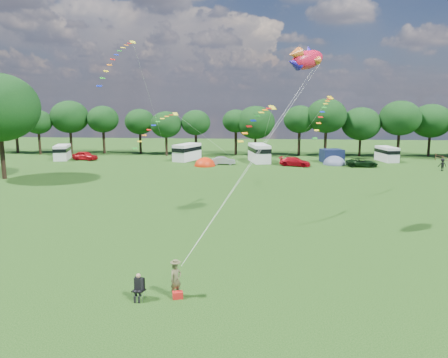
# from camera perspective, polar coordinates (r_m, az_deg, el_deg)

# --- Properties ---
(ground_plane) EXTENTS (180.00, 180.00, 0.00)m
(ground_plane) POSITION_cam_1_polar(r_m,az_deg,el_deg) (26.55, -1.50, -11.62)
(ground_plane) COLOR black
(ground_plane) RESTS_ON ground
(tree_line) EXTENTS (102.98, 10.98, 10.27)m
(tree_line) POSITION_cam_1_polar(r_m,az_deg,el_deg) (79.60, 6.76, 7.59)
(tree_line) COLOR black
(tree_line) RESTS_ON ground
(car_a) EXTENTS (4.79, 2.90, 1.49)m
(car_a) POSITION_cam_1_polar(r_m,az_deg,el_deg) (77.19, -17.70, 2.92)
(car_a) COLOR red
(car_a) RESTS_ON ground
(car_b) EXTENTS (3.57, 1.56, 1.23)m
(car_b) POSITION_cam_1_polar(r_m,az_deg,el_deg) (68.32, -0.07, 2.41)
(car_b) COLOR #9B9DA3
(car_b) RESTS_ON ground
(car_c) EXTENTS (4.95, 3.25, 1.37)m
(car_c) POSITION_cam_1_polar(r_m,az_deg,el_deg) (67.54, 9.26, 2.25)
(car_c) COLOR #B50916
(car_c) RESTS_ON ground
(car_d) EXTENTS (4.78, 2.25, 1.29)m
(car_d) POSITION_cam_1_polar(r_m,az_deg,el_deg) (69.16, 17.59, 2.05)
(car_d) COLOR black
(car_d) RESTS_ON ground
(campervan_a) EXTENTS (3.37, 5.42, 2.47)m
(campervan_a) POSITION_cam_1_polar(r_m,az_deg,el_deg) (79.06, -20.38, 3.35)
(campervan_a) COLOR white
(campervan_a) RESTS_ON ground
(campervan_b) EXTENTS (4.35, 6.09, 2.75)m
(campervan_b) POSITION_cam_1_polar(r_m,az_deg,el_deg) (73.35, -4.85, 3.59)
(campervan_b) COLOR white
(campervan_b) RESTS_ON ground
(campervan_c) EXTENTS (3.89, 6.38, 2.91)m
(campervan_c) POSITION_cam_1_polar(r_m,az_deg,el_deg) (71.30, 4.62, 3.47)
(campervan_c) COLOR white
(campervan_c) RESTS_ON ground
(campervan_d) EXTENTS (3.00, 5.19, 2.39)m
(campervan_d) POSITION_cam_1_polar(r_m,az_deg,el_deg) (76.93, 20.49, 3.14)
(campervan_d) COLOR silver
(campervan_d) RESTS_ON ground
(tent_orange) EXTENTS (3.28, 3.59, 2.57)m
(tent_orange) POSITION_cam_1_polar(r_m,az_deg,el_deg) (67.12, -2.52, 1.75)
(tent_orange) COLOR red
(tent_orange) RESTS_ON ground
(tent_greyblue) EXTENTS (3.60, 3.94, 2.68)m
(tent_greyblue) POSITION_cam_1_polar(r_m,az_deg,el_deg) (70.64, 14.21, 1.87)
(tent_greyblue) COLOR #4D5872
(tent_greyblue) RESTS_ON ground
(awning_navy) EXTENTS (3.87, 3.40, 2.10)m
(awning_navy) POSITION_cam_1_polar(r_m,az_deg,el_deg) (73.17, 13.90, 2.97)
(awning_navy) COLOR #121B38
(awning_navy) RESTS_ON ground
(kite_flyer) EXTENTS (0.77, 0.77, 1.81)m
(kite_flyer) POSITION_cam_1_polar(r_m,az_deg,el_deg) (22.87, -6.31, -12.94)
(kite_flyer) COLOR brown
(kite_flyer) RESTS_ON ground
(camp_chair) EXTENTS (0.69, 0.70, 1.38)m
(camp_chair) POSITION_cam_1_polar(r_m,az_deg,el_deg) (22.87, -11.05, -13.27)
(camp_chair) COLOR #99999E
(camp_chair) RESTS_ON ground
(kite_bag) EXTENTS (0.59, 0.47, 0.36)m
(kite_bag) POSITION_cam_1_polar(r_m,az_deg,el_deg) (22.94, -6.07, -14.83)
(kite_bag) COLOR red
(kite_bag) RESTS_ON ground
(fish_kite) EXTENTS (3.46, 3.42, 2.06)m
(fish_kite) POSITION_cam_1_polar(r_m,az_deg,el_deg) (33.52, 10.54, 15.11)
(fish_kite) COLOR red
(fish_kite) RESTS_ON ground
(streamer_kite_a) EXTENTS (3.41, 5.64, 5.79)m
(streamer_kite_a) POSITION_cam_1_polar(r_m,az_deg,el_deg) (55.87, -13.58, 15.40)
(streamer_kite_a) COLOR yellow
(streamer_kite_a) RESTS_ON ground
(streamer_kite_b) EXTENTS (4.23, 4.58, 3.77)m
(streamer_kite_b) POSITION_cam_1_polar(r_m,az_deg,el_deg) (49.06, -8.48, 7.09)
(streamer_kite_b) COLOR yellow
(streamer_kite_b) RESTS_ON ground
(streamer_kite_c) EXTENTS (3.16, 4.93, 2.79)m
(streamer_kite_c) POSITION_cam_1_polar(r_m,az_deg,el_deg) (36.39, 4.75, 8.07)
(streamer_kite_c) COLOR yellow
(streamer_kite_c) RESTS_ON ground
(walker_b) EXTENTS (1.20, 0.62, 1.80)m
(walker_b) POSITION_cam_1_polar(r_m,az_deg,el_deg) (69.36, 26.62, 1.68)
(walker_b) COLOR black
(walker_b) RESTS_ON ground
(streamer_kite_d) EXTENTS (2.69, 5.02, 4.29)m
(streamer_kite_d) POSITION_cam_1_polar(r_m,az_deg,el_deg) (47.25, 12.96, 8.77)
(streamer_kite_d) COLOR #E1B00C
(streamer_kite_d) RESTS_ON ground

